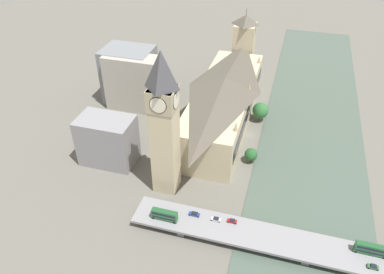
% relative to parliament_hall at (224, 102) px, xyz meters
% --- Properties ---
extents(ground_plane, '(600.00, 600.00, 0.00)m').
position_rel_parliament_hall_xyz_m(ground_plane, '(-17.74, 8.00, -14.83)').
color(ground_plane, '#605E56').
extents(river_water, '(55.68, 360.00, 0.30)m').
position_rel_parliament_hall_xyz_m(river_water, '(-51.58, 8.00, -14.68)').
color(river_water, '#47564C').
rests_on(river_water, ground_plane).
extents(parliament_hall, '(29.94, 102.99, 29.86)m').
position_rel_parliament_hall_xyz_m(parliament_hall, '(0.00, 0.00, 0.00)').
color(parliament_hall, '#C1B28E').
rests_on(parliament_hall, ground_plane).
extents(clock_tower, '(11.76, 11.76, 69.28)m').
position_rel_parliament_hall_xyz_m(clock_tower, '(13.79, 60.78, 22.14)').
color(clock_tower, '#C1B28E').
rests_on(clock_tower, ground_plane).
extents(victoria_tower, '(14.11, 14.11, 49.40)m').
position_rel_parliament_hall_xyz_m(victoria_tower, '(0.05, -62.55, 7.87)').
color(victoria_tower, '#C1B28E').
rests_on(victoria_tower, ground_plane).
extents(road_bridge, '(143.35, 14.96, 4.25)m').
position_rel_parliament_hall_xyz_m(road_bridge, '(-51.58, 81.54, -11.43)').
color(road_bridge, slate).
rests_on(road_bridge, ground_plane).
extents(double_decker_bus_lead, '(11.24, 2.60, 4.91)m').
position_rel_parliament_hall_xyz_m(double_decker_bus_lead, '(6.56, 84.29, -7.87)').
color(double_decker_bus_lead, '#235B33').
rests_on(double_decker_bus_lead, road_bridge).
extents(double_decker_bus_mid, '(11.78, 2.46, 4.89)m').
position_rel_parliament_hall_xyz_m(double_decker_bus_mid, '(-74.47, 78.56, -7.89)').
color(double_decker_bus_mid, '#235B33').
rests_on(double_decker_bus_mid, road_bridge).
extents(car_northbound_lead, '(3.91, 1.87, 1.47)m').
position_rel_parliament_hall_xyz_m(car_northbound_lead, '(-75.17, 85.03, -9.84)').
color(car_northbound_lead, '#2D5638').
rests_on(car_northbound_lead, road_bridge).
extents(car_northbound_mid, '(4.01, 1.76, 1.45)m').
position_rel_parliament_hall_xyz_m(car_northbound_mid, '(-20.98, 77.93, -9.86)').
color(car_northbound_mid, maroon).
rests_on(car_northbound_mid, road_bridge).
extents(car_northbound_tail, '(4.20, 1.81, 1.38)m').
position_rel_parliament_hall_xyz_m(car_northbound_tail, '(-14.26, 78.83, -9.90)').
color(car_northbound_tail, silver).
rests_on(car_northbound_tail, road_bridge).
extents(car_southbound_lead, '(4.67, 1.91, 1.38)m').
position_rel_parliament_hall_xyz_m(car_southbound_lead, '(-4.79, 78.64, -9.88)').
color(car_southbound_lead, navy).
rests_on(car_southbound_lead, road_bridge).
extents(city_block_west, '(30.30, 23.65, 34.90)m').
position_rel_parliament_hall_xyz_m(city_block_west, '(63.38, -10.79, 2.62)').
color(city_block_west, slate).
rests_on(city_block_west, ground_plane).
extents(city_block_center, '(33.75, 14.14, 34.53)m').
position_rel_parliament_hall_xyz_m(city_block_center, '(57.03, -2.32, 2.44)').
color(city_block_center, '#A39E93').
rests_on(city_block_center, ground_plane).
extents(city_block_east, '(27.47, 17.53, 25.18)m').
position_rel_parliament_hall_xyz_m(city_block_east, '(48.90, 50.25, -2.24)').
color(city_block_east, gray).
rests_on(city_block_east, ground_plane).
extents(tree_embankment_near, '(6.68, 6.68, 8.20)m').
position_rel_parliament_hall_xyz_m(tree_embankment_near, '(-21.54, 31.60, -9.98)').
color(tree_embankment_near, brown).
rests_on(tree_embankment_near, ground_plane).
extents(tree_embankment_mid, '(9.45, 9.45, 11.92)m').
position_rel_parliament_hall_xyz_m(tree_embankment_mid, '(-20.61, -8.67, -7.65)').
color(tree_embankment_mid, brown).
rests_on(tree_embankment_mid, ground_plane).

